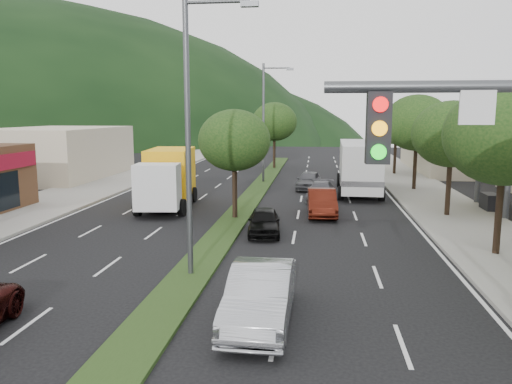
# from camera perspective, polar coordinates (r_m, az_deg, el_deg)

# --- Properties ---
(sidewalk_right) EXTENTS (5.00, 90.00, 0.15)m
(sidewalk_right) POSITION_cam_1_polar(r_m,az_deg,el_deg) (35.59, 19.82, -0.98)
(sidewalk_right) COLOR gray
(sidewalk_right) RESTS_ON ground
(sidewalk_left) EXTENTS (6.00, 90.00, 0.15)m
(sidewalk_left) POSITION_cam_1_polar(r_m,az_deg,el_deg) (38.85, -19.94, -0.18)
(sidewalk_left) COLOR gray
(sidewalk_left) RESTS_ON ground
(median) EXTENTS (1.60, 56.00, 0.12)m
(median) POSITION_cam_1_polar(r_m,az_deg,el_deg) (37.91, 0.03, 0.12)
(median) COLOR #233914
(median) RESTS_ON ground
(bldg_left_far) EXTENTS (9.00, 14.00, 4.60)m
(bldg_left_far) POSITION_cam_1_polar(r_m,az_deg,el_deg) (49.30, -21.62, 4.17)
(bldg_left_far) COLOR beige
(bldg_left_far) RESTS_ON ground
(bldg_right_far) EXTENTS (10.00, 16.00, 5.20)m
(bldg_right_far) POSITION_cam_1_polar(r_m,az_deg,el_deg) (55.36, 22.73, 4.88)
(bldg_right_far) COLOR beige
(bldg_right_far) RESTS_ON ground
(tree_r_b) EXTENTS (4.80, 4.80, 6.94)m
(tree_r_b) POSITION_cam_1_polar(r_m,az_deg,el_deg) (22.49, 26.55, 5.82)
(tree_r_b) COLOR black
(tree_r_b) RESTS_ON sidewalk_right
(tree_r_c) EXTENTS (4.40, 4.40, 6.48)m
(tree_r_c) POSITION_cam_1_polar(r_m,az_deg,el_deg) (30.15, 21.46, 6.17)
(tree_r_c) COLOR black
(tree_r_c) RESTS_ON sidewalk_right
(tree_r_d) EXTENTS (5.00, 5.00, 7.17)m
(tree_r_d) POSITION_cam_1_polar(r_m,az_deg,el_deg) (39.90, 17.92, 7.52)
(tree_r_d) COLOR black
(tree_r_d) RESTS_ON sidewalk_right
(tree_r_e) EXTENTS (4.60, 4.60, 6.71)m
(tree_r_e) POSITION_cam_1_polar(r_m,az_deg,el_deg) (49.76, 15.74, 7.50)
(tree_r_e) COLOR black
(tree_r_e) RESTS_ON sidewalk_right
(tree_med_near) EXTENTS (4.00, 4.00, 6.02)m
(tree_med_near) POSITION_cam_1_polar(r_m,az_deg,el_deg) (27.60, -2.48, 5.91)
(tree_med_near) COLOR black
(tree_med_near) RESTS_ON median
(tree_med_far) EXTENTS (4.80, 4.80, 6.94)m
(tree_med_far) POSITION_cam_1_polar(r_m,az_deg,el_deg) (53.38, 2.12, 8.03)
(tree_med_far) COLOR black
(tree_med_far) RESTS_ON median
(streetlight_near) EXTENTS (2.60, 0.25, 10.00)m
(streetlight_near) POSITION_cam_1_polar(r_m,az_deg,el_deg) (17.72, -7.18, 7.86)
(streetlight_near) COLOR #47494C
(streetlight_near) RESTS_ON ground
(streetlight_mid) EXTENTS (2.60, 0.25, 10.00)m
(streetlight_mid) POSITION_cam_1_polar(r_m,az_deg,el_deg) (42.40, 1.13, 8.56)
(streetlight_mid) COLOR #47494C
(streetlight_mid) RESTS_ON ground
(sedan_silver) EXTENTS (1.79, 4.97, 1.63)m
(sedan_silver) POSITION_cam_1_polar(r_m,az_deg,el_deg) (14.44, 0.51, -11.68)
(sedan_silver) COLOR #AEB1B6
(sedan_silver) RESTS_ON ground
(car_queue_a) EXTENTS (1.87, 3.93, 1.30)m
(car_queue_a) POSITION_cam_1_polar(r_m,az_deg,el_deg) (24.56, 0.93, -3.38)
(car_queue_a) COLOR black
(car_queue_a) RESTS_ON ground
(car_queue_b) EXTENTS (2.10, 4.50, 1.27)m
(car_queue_b) POSITION_cam_1_polar(r_m,az_deg,el_deg) (34.27, 7.42, 0.07)
(car_queue_b) COLOR #4B4B50
(car_queue_b) RESTS_ON ground
(car_queue_c) EXTENTS (1.78, 4.68, 1.52)m
(car_queue_c) POSITION_cam_1_polar(r_m,az_deg,el_deg) (29.32, 7.54, -1.20)
(car_queue_c) COLOR #4A150C
(car_queue_c) RESTS_ON ground
(car_queue_d) EXTENTS (2.54, 5.31, 1.46)m
(car_queue_d) POSITION_cam_1_polar(r_m,az_deg,el_deg) (44.31, 11.61, 2.10)
(car_queue_d) COLOR black
(car_queue_d) RESTS_ON ground
(car_queue_e) EXTENTS (2.12, 4.33, 1.42)m
(car_queue_e) POSITION_cam_1_polar(r_m,az_deg,el_deg) (39.21, 6.06, 1.33)
(car_queue_e) COLOR #48494D
(car_queue_e) RESTS_ON ground
(box_truck) EXTENTS (3.51, 7.63, 3.65)m
(box_truck) POSITION_cam_1_polar(r_m,az_deg,el_deg) (31.92, -9.99, 1.33)
(box_truck) COLOR silver
(box_truck) RESTS_ON ground
(motorhome) EXTENTS (3.36, 9.90, 3.77)m
(motorhome) POSITION_cam_1_polar(r_m,az_deg,el_deg) (38.07, 11.71, 2.93)
(motorhome) COLOR #BBBBBB
(motorhome) RESTS_ON ground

